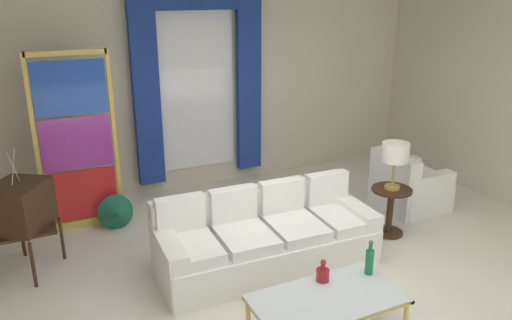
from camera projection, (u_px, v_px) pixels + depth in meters
name	position (u px, v px, depth m)	size (l,w,h in m)	color
ground_plane	(297.00, 281.00, 5.14)	(16.00, 16.00, 0.00)	silver
wall_rear	(195.00, 87.00, 7.26)	(8.00, 0.12, 3.00)	beige
curtained_window	(199.00, 72.00, 7.05)	(2.00, 0.17, 2.70)	white
couch_white_long	(264.00, 237.00, 5.40)	(2.37, 1.00, 0.86)	white
coffee_table	(328.00, 301.00, 4.19)	(1.28, 0.68, 0.41)	silver
bottle_blue_decanter	(370.00, 260.00, 4.48)	(0.07, 0.07, 0.34)	#196B3D
bottle_crystal_tall	(323.00, 274.00, 4.39)	(0.12, 0.12, 0.21)	maroon
vintage_tv	(20.00, 208.00, 5.11)	(0.75, 0.77, 1.35)	#382314
armchair_white	(407.00, 188.00, 6.78)	(0.83, 0.83, 0.80)	white
stained_glass_divider	(77.00, 147.00, 5.99)	(0.95, 0.05, 2.20)	gold
peacock_figurine	(117.00, 214.00, 6.16)	(0.44, 0.60, 0.50)	beige
round_side_table	(390.00, 207.00, 6.03)	(0.48, 0.48, 0.59)	#382314
table_lamp_brass	(395.00, 154.00, 5.81)	(0.32, 0.32, 0.57)	#B29338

